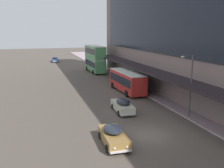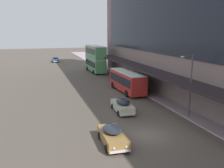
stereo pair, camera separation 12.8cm
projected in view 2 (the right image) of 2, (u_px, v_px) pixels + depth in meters
The scene contains 7 objects.
ground at pixel (146, 135), 22.99m from camera, with size 240.00×240.00×0.00m, color #534A42.
transit_bus_kerbside_front at pixel (95, 58), 57.26m from camera, with size 2.92×9.54×6.04m.
transit_bus_kerbside_rear at pixel (127, 80), 38.82m from camera, with size 2.94×9.34×3.20m.
sedan_lead_mid at pixel (56, 59), 76.27m from camera, with size 2.06×4.78×1.57m.
sedan_far_back at pixel (113, 135), 21.08m from camera, with size 2.07×4.52×1.55m.
sedan_oncoming_front at pixel (122, 105), 29.41m from camera, with size 2.03×4.69×1.62m.
street_lamp at pixel (190, 81), 26.71m from camera, with size 1.50×0.28×6.81m.
Camera 2 is at (-9.45, -19.55, 9.46)m, focal length 40.00 mm.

